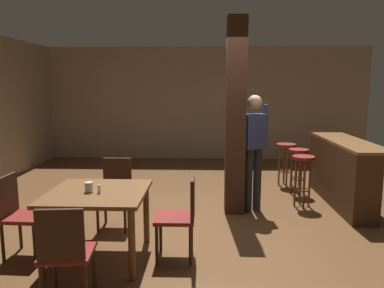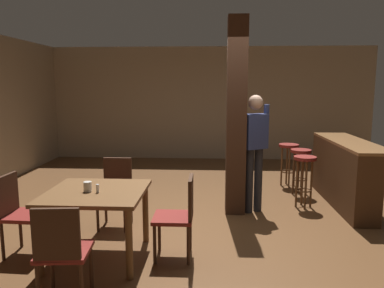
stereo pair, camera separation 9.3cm
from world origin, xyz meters
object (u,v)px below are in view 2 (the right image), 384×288
Objects in this scene: standing_person at (255,145)px; dining_table at (97,201)px; chair_west at (18,210)px; bar_stool_far at (289,154)px; chair_north at (116,189)px; bar_stool_mid at (301,161)px; bar_counter at (342,172)px; chair_south at (62,249)px; napkin_cup at (88,187)px; salt_shaker at (98,188)px; bar_stool_near at (305,170)px; chair_east at (180,213)px.

dining_table is at bearing -139.08° from standing_person.
bar_stool_far is at bearing 41.15° from chair_west.
chair_north is 3.20m from bar_stool_mid.
bar_counter is 1.24m from bar_stool_far.
chair_south is at bearing -89.39° from chair_north.
napkin_cup is (0.80, -0.06, 0.29)m from chair_west.
salt_shaker is at bearing -16.00° from napkin_cup.
bar_stool_near is at bearing 18.80° from chair_north.
chair_east reaches higher than salt_shaker.
bar_stool_near is (1.74, 1.81, 0.08)m from chair_east.
bar_counter is at bearing 18.45° from chair_north.
bar_counter reaches higher than chair_west.
bar_stool_near is at bearing -163.04° from bar_counter.
chair_south is at bearing -133.93° from bar_stool_near.
napkin_cup reaches higher than dining_table.
bar_counter is (3.31, 1.10, 0.01)m from chair_north.
standing_person reaches higher than salt_shaker.
bar_counter reaches higher than bar_stool_far.
chair_east is 3.53m from bar_stool_far.
chair_north is 2.82m from bar_stool_near.
bar_counter reaches higher than salt_shaker.
bar_stool_far is at bearing 89.63° from bar_stool_near.
bar_stool_near is at bearing -98.06° from bar_stool_mid.
bar_stool_mid is at bearing 42.44° from napkin_cup.
chair_east is 3.10m from bar_stool_mid.
chair_south is 1.14× the size of bar_stool_far.
bar_counter is at bearing 41.89° from chair_south.
chair_south reaches higher than napkin_cup.
standing_person reaches higher than chair_south.
salt_shaker is (0.04, -0.07, 0.16)m from dining_table.
chair_south is 1.14× the size of bar_stool_mid.
standing_person is (1.84, 1.60, 0.37)m from dining_table.
chair_south is at bearing -138.11° from bar_counter.
bar_stool_mid is (2.81, 2.57, -0.22)m from napkin_cup.
chair_south is 0.92m from napkin_cup.
chair_north is 1.12× the size of bar_stool_near.
napkin_cup is at bearing -92.36° from chair_north.
chair_west is 1.00× the size of chair_east.
napkin_cup is 2.53m from standing_person.
chair_south is (0.86, -0.93, 0.00)m from chair_west.
dining_table is 1.15× the size of chair_north.
bar_stool_far is (3.52, 3.08, 0.08)m from chair_west.
chair_west is at bearing -154.12° from bar_counter.
bar_stool_near is at bearing -90.37° from bar_stool_far.
salt_shaker is (0.08, -1.01, 0.29)m from chair_north.
chair_west is 1.00× the size of chair_south.
standing_person reaches higher than bar_stool_near.
chair_east is 1.29m from chair_north.
chair_north reaches higher than bar_stool_far.
bar_stool_far is (-0.63, 1.07, 0.08)m from bar_counter.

